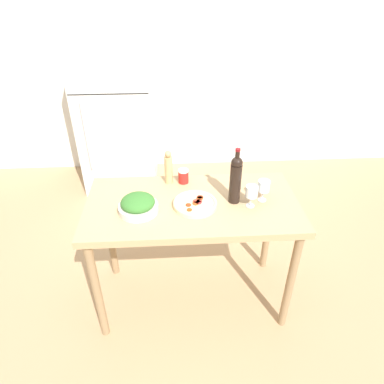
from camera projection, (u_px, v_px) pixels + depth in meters
The scene contains 11 objects.
ground_plane at pixel (192, 295), 2.76m from camera, with size 14.00×14.00×0.00m, color tan.
wall_back at pixel (180, 62), 3.93m from camera, with size 6.40×0.08×2.60m.
refrigerator at pixel (117, 116), 3.81m from camera, with size 0.80×0.74×1.65m.
prep_counter at pixel (192, 215), 2.32m from camera, with size 1.41×0.71×0.91m.
wine_bottle at pixel (236, 178), 2.18m from camera, with size 0.08×0.08×0.39m.
wine_glass_near at pixel (252, 192), 2.17m from camera, with size 0.08×0.08×0.15m.
wine_glass_far at pixel (264, 187), 2.22m from camera, with size 0.08×0.08×0.15m.
pepper_mill at pixel (169, 168), 2.41m from camera, with size 0.06×0.06×0.25m.
salad_bowl at pixel (138, 205), 2.15m from camera, with size 0.25×0.25×0.11m.
homemade_pizza at pixel (195, 204), 2.22m from camera, with size 0.29×0.29×0.04m.
salt_canister at pixel (183, 176), 2.45m from camera, with size 0.07×0.07×0.10m.
Camera 1 is at (-0.12, -1.85, 2.21)m, focal length 32.00 mm.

